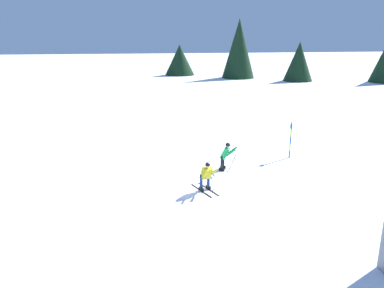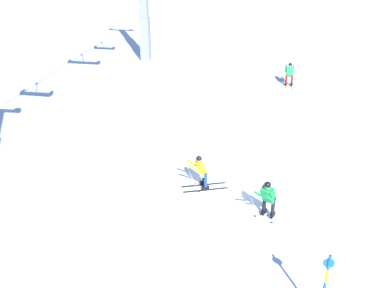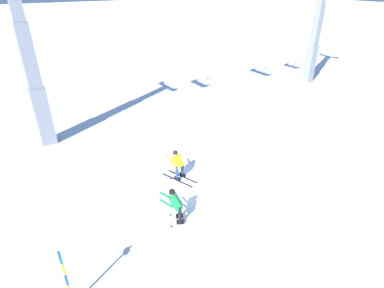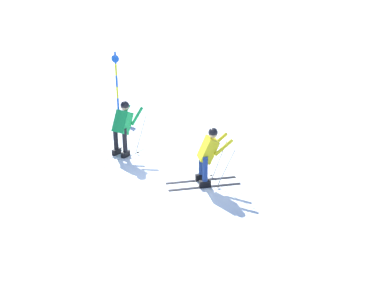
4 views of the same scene
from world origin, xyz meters
TOP-DOWN VIEW (x-y plane):
  - ground_plane at (0.00, 0.00)m, footprint 260.00×260.00m
  - skier_carving_main at (-0.02, 0.84)m, footprint 1.10×1.84m
  - trail_marker_pole at (-5.77, -3.12)m, footprint 0.07×0.28m
  - skier_distant_uphill at (-1.55, -1.69)m, footprint 1.75×1.20m
  - tree_line_ridge at (-19.53, -42.10)m, footprint 34.49×20.66m

SIDE VIEW (x-z plane):
  - ground_plane at x=0.00m, z-range 0.00..0.00m
  - skier_carving_main at x=-0.02m, z-range 0.04..1.57m
  - skier_distant_uphill at x=-1.55m, z-range 0.05..1.70m
  - trail_marker_pole at x=-5.77m, z-range 0.08..2.20m
  - tree_line_ridge at x=-19.53m, z-range -0.98..8.42m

